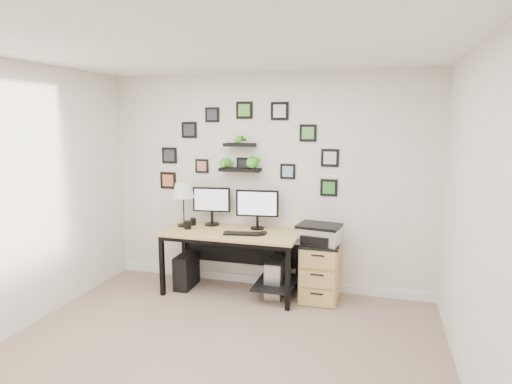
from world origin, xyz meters
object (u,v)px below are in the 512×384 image
(table_lamp, at_px, (183,191))
(mug, at_px, (188,225))
(file_cabinet, at_px, (320,271))
(pc_tower_black, at_px, (186,271))
(printer, at_px, (319,234))
(monitor_left, at_px, (212,203))
(monitor_right, at_px, (257,206))
(pc_tower_grey, at_px, (276,277))
(desk, at_px, (235,241))

(table_lamp, xyz_separation_m, mug, (0.11, -0.13, -0.38))
(table_lamp, height_order, file_cabinet, table_lamp)
(pc_tower_black, bearing_deg, file_cabinet, 1.84)
(table_lamp, distance_m, pc_tower_black, 0.98)
(pc_tower_black, distance_m, printer, 1.71)
(monitor_left, bearing_deg, monitor_right, -3.50)
(monitor_right, height_order, mug, monitor_right)
(table_lamp, distance_m, pc_tower_grey, 1.52)
(table_lamp, distance_m, printer, 1.72)
(desk, relative_size, pc_tower_grey, 3.64)
(table_lamp, distance_m, file_cabinet, 1.89)
(pc_tower_grey, bearing_deg, table_lamp, 178.49)
(pc_tower_black, bearing_deg, table_lamp, 121.85)
(mug, bearing_deg, pc_tower_black, 144.34)
(file_cabinet, bearing_deg, monitor_left, 174.23)
(desk, height_order, pc_tower_grey, desk)
(monitor_right, xyz_separation_m, mug, (-0.81, -0.22, -0.23))
(monitor_right, bearing_deg, mug, -164.84)
(monitor_right, distance_m, printer, 0.80)
(pc_tower_grey, xyz_separation_m, printer, (0.49, 0.01, 0.56))
(file_cabinet, bearing_deg, desk, -176.69)
(desk, distance_m, printer, 1.00)
(desk, xyz_separation_m, monitor_left, (-0.37, 0.20, 0.40))
(monitor_right, relative_size, pc_tower_black, 1.24)
(mug, relative_size, file_cabinet, 0.15)
(desk, bearing_deg, printer, 2.80)
(table_lamp, relative_size, pc_tower_grey, 1.23)
(monitor_left, relative_size, pc_tower_black, 1.15)
(mug, xyz_separation_m, pc_tower_grey, (1.07, 0.09, -0.58))
(printer, bearing_deg, pc_tower_grey, -178.65)
(desk, relative_size, file_cabinet, 2.39)
(monitor_right, distance_m, mug, 0.87)
(monitor_right, distance_m, file_cabinet, 1.05)
(monitor_right, distance_m, pc_tower_grey, 0.87)
(monitor_left, relative_size, mug, 4.89)
(monitor_right, relative_size, table_lamp, 0.95)
(monitor_left, bearing_deg, desk, -28.31)
(pc_tower_black, height_order, printer, printer)
(monitor_right, bearing_deg, pc_tower_black, -168.05)
(desk, distance_m, mug, 0.60)
(pc_tower_black, xyz_separation_m, printer, (1.61, 0.07, 0.57))
(monitor_left, distance_m, mug, 0.40)
(table_lamp, xyz_separation_m, file_cabinet, (1.69, -0.01, -0.85))
(file_cabinet, bearing_deg, mug, -175.80)
(table_lamp, bearing_deg, monitor_right, 5.79)
(pc_tower_grey, relative_size, file_cabinet, 0.66)
(desk, xyz_separation_m, monitor_right, (0.23, 0.16, 0.41))
(mug, bearing_deg, desk, 5.75)
(desk, height_order, monitor_left, monitor_left)
(pc_tower_grey, bearing_deg, monitor_left, 169.42)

